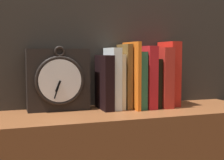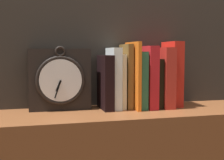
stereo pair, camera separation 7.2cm
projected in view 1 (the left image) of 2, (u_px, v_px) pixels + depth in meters
name	position (u px, v px, depth m)	size (l,w,h in m)	color
wall_back	(98.00, 8.00, 1.21)	(6.00, 0.05, 2.60)	#2D2823
clock	(58.00, 80.00, 1.11)	(0.22, 0.08, 0.23)	black
book_slot0_black	(104.00, 82.00, 1.13)	(0.03, 0.14, 0.20)	black
book_slot1_white	(112.00, 78.00, 1.15)	(0.03, 0.13, 0.22)	white
book_slot2_cream	(119.00, 81.00, 1.16)	(0.01, 0.12, 0.20)	beige
book_slot3_brown	(124.00, 76.00, 1.16)	(0.02, 0.12, 0.24)	brown
book_slot4_orange	(131.00, 75.00, 1.15)	(0.01, 0.16, 0.24)	orange
book_slot5_green	(137.00, 80.00, 1.17)	(0.03, 0.14, 0.21)	#2D6442
book_slot6_red	(145.00, 77.00, 1.18)	(0.03, 0.15, 0.23)	red
book_slot7_black	(152.00, 83.00, 1.19)	(0.02, 0.14, 0.18)	black
book_slot8_red	(160.00, 77.00, 1.19)	(0.04, 0.15, 0.22)	#AE281F
book_slot9_red	(169.00, 74.00, 1.22)	(0.04, 0.12, 0.25)	red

